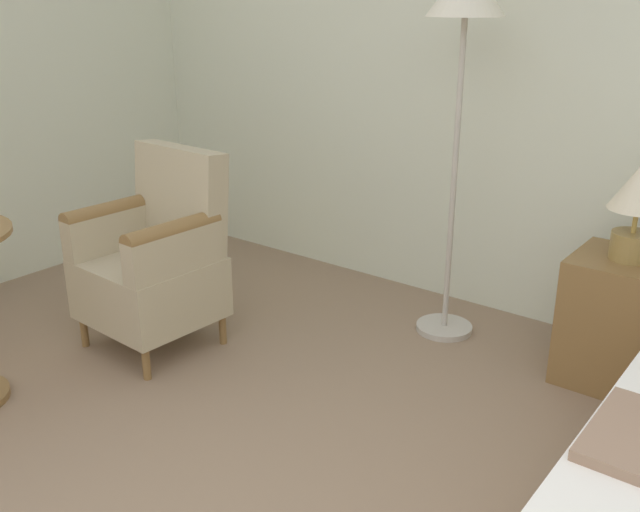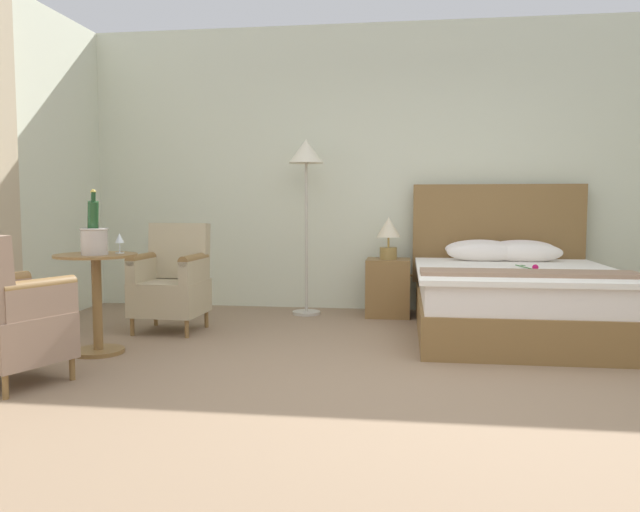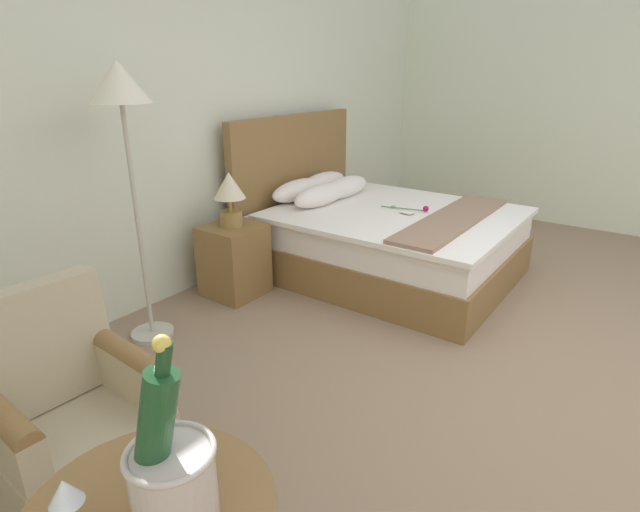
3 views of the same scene
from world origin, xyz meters
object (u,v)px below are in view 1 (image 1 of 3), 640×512
object	(u,v)px
bedside_lamp	(639,200)
floor_lamp_brass	(464,25)
armchair_by_window	(155,259)
nightstand	(619,321)

from	to	relation	value
bedside_lamp	floor_lamp_brass	world-z (taller)	floor_lamp_brass
bedside_lamp	armchair_by_window	size ratio (longest dim) A/B	0.44
nightstand	floor_lamp_brass	bearing A→B (deg)	-178.62
bedside_lamp	floor_lamp_brass	distance (m)	1.04
floor_lamp_brass	armchair_by_window	xyz separation A→B (m)	(-1.04, -0.95, -1.04)
floor_lamp_brass	armchair_by_window	size ratio (longest dim) A/B	1.86
nightstand	floor_lamp_brass	world-z (taller)	floor_lamp_brass
bedside_lamp	armchair_by_window	world-z (taller)	bedside_lamp
floor_lamp_brass	armchair_by_window	distance (m)	1.75
nightstand	bedside_lamp	size ratio (longest dim) A/B	1.37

